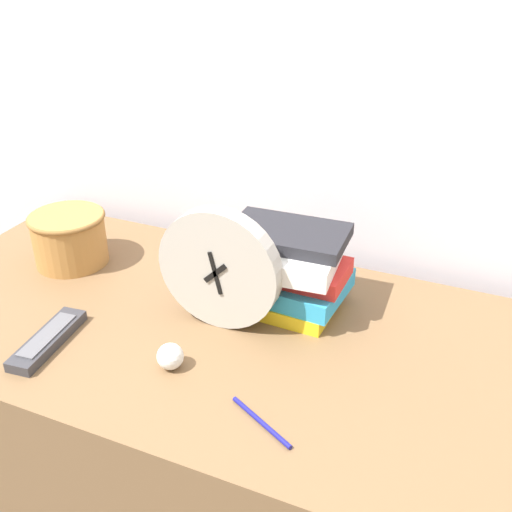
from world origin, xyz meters
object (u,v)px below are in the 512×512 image
(tv_remote, at_px, (48,339))
(crumpled_paper_ball, at_px, (170,356))
(desk_clock, at_px, (219,269))
(basket, at_px, (69,237))
(book_stack, at_px, (289,270))
(pen, at_px, (261,422))

(tv_remote, distance_m, crumpled_paper_ball, 0.25)
(desk_clock, xyz_separation_m, basket, (-0.43, 0.08, -0.06))
(book_stack, distance_m, tv_remote, 0.48)
(desk_clock, height_order, book_stack, desk_clock)
(desk_clock, bearing_deg, pen, -51.02)
(book_stack, height_order, crumpled_paper_ball, book_stack)
(tv_remote, xyz_separation_m, pen, (0.45, -0.03, -0.01))
(tv_remote, relative_size, crumpled_paper_ball, 4.01)
(book_stack, relative_size, pen, 1.93)
(pen, bearing_deg, crumpled_paper_ball, 162.19)
(basket, bearing_deg, crumpled_paper_ball, -30.88)
(tv_remote, bearing_deg, desk_clock, 35.56)
(basket, relative_size, pen, 1.38)
(basket, distance_m, pen, 0.68)
(basket, relative_size, tv_remote, 0.90)
(desk_clock, relative_size, tv_remote, 1.28)
(desk_clock, height_order, tv_remote, desk_clock)
(desk_clock, bearing_deg, basket, 168.75)
(basket, bearing_deg, book_stack, 2.85)
(tv_remote, height_order, pen, tv_remote)
(book_stack, height_order, tv_remote, book_stack)
(basket, distance_m, tv_remote, 0.32)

